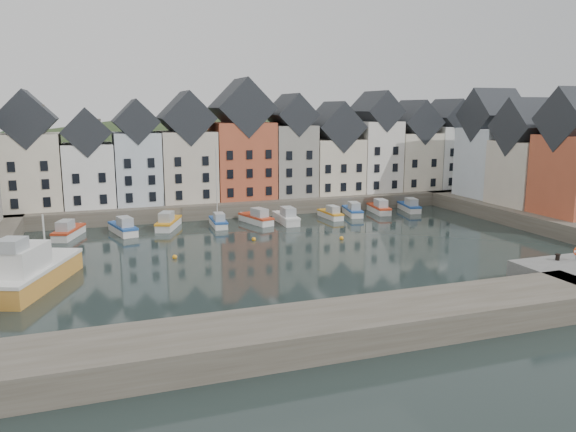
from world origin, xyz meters
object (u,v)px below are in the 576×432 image
boat_a (68,232)px  mooring_bollard (558,257)px  boat_d (218,221)px  large_vessel (33,272)px

boat_a → mooring_bollard: bearing=-19.2°
boat_d → mooring_bollard: 41.12m
boat_d → mooring_bollard: (23.39, -33.78, 1.63)m
large_vessel → boat_a: bearing=105.1°
boat_a → mooring_bollard: (41.91, -33.53, 1.58)m
boat_a → large_vessel: bearing=-77.0°
boat_d → mooring_bollard: bearing=-52.4°
boat_a → boat_d: size_ratio=0.63×
mooring_bollard → boat_d: bearing=124.7°
boat_d → mooring_bollard: size_ratio=18.78×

